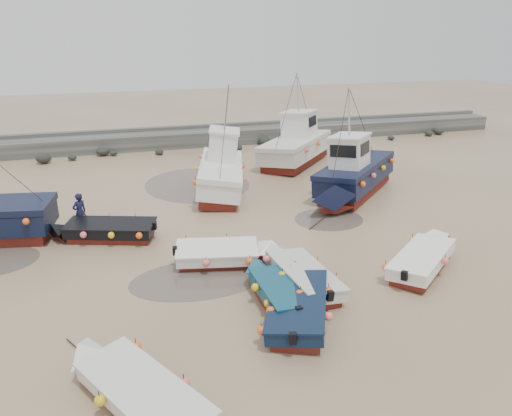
# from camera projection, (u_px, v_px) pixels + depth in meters

# --- Properties ---
(ground) EXTENTS (120.00, 120.00, 0.00)m
(ground) POSITION_uv_depth(u_px,v_px,m) (231.00, 263.00, 20.91)
(ground) COLOR tan
(ground) RESTS_ON ground
(seawall) EXTENTS (60.00, 4.92, 1.50)m
(seawall) POSITION_uv_depth(u_px,v_px,m) (168.00, 140.00, 40.52)
(seawall) COLOR slate
(seawall) RESTS_ON ground
(puddle_a) EXTENTS (5.50, 5.50, 0.01)m
(puddle_a) POSITION_uv_depth(u_px,v_px,m) (199.00, 279.00, 19.65)
(puddle_a) COLOR #564D44
(puddle_a) RESTS_ON ground
(puddle_b) EXTENTS (3.58, 3.58, 0.01)m
(puddle_b) POSITION_uv_depth(u_px,v_px,m) (329.00, 219.00, 25.65)
(puddle_b) COLOR #564D44
(puddle_b) RESTS_ON ground
(puddle_d) EXTENTS (6.50, 6.50, 0.01)m
(puddle_d) POSITION_uv_depth(u_px,v_px,m) (197.00, 184.00, 31.30)
(puddle_d) COLOR #564D44
(puddle_d) RESTS_ON ground
(dinghy_0) EXTENTS (3.95, 6.13, 1.43)m
(dinghy_0) POSITION_uv_depth(u_px,v_px,m) (137.00, 387.00, 12.98)
(dinghy_0) COLOR maroon
(dinghy_0) RESTS_ON ground
(dinghy_1) EXTENTS (3.70, 6.21, 1.43)m
(dinghy_1) POSITION_uv_depth(u_px,v_px,m) (300.00, 300.00, 17.07)
(dinghy_1) COLOR maroon
(dinghy_1) RESTS_ON ground
(dinghy_2) EXTENTS (1.96, 5.39, 1.43)m
(dinghy_2) POSITION_uv_depth(u_px,v_px,m) (277.00, 288.00, 17.86)
(dinghy_2) COLOR maroon
(dinghy_2) RESTS_ON ground
(dinghy_3) EXTENTS (5.46, 4.68, 1.43)m
(dinghy_3) POSITION_uv_depth(u_px,v_px,m) (425.00, 256.00, 20.33)
(dinghy_3) COLOR maroon
(dinghy_3) RESTS_ON ground
(dinghy_4) EXTENTS (6.23, 3.07, 1.43)m
(dinghy_4) POSITION_uv_depth(u_px,v_px,m) (103.00, 228.00, 23.10)
(dinghy_4) COLOR maroon
(dinghy_4) RESTS_ON ground
(dinghy_5) EXTENTS (5.56, 2.54, 1.43)m
(dinghy_5) POSITION_uv_depth(u_px,v_px,m) (226.00, 252.00, 20.70)
(dinghy_5) COLOR maroon
(dinghy_5) RESTS_ON ground
(dinghy_6) EXTENTS (2.36, 6.10, 1.43)m
(dinghy_6) POSITION_uv_depth(u_px,v_px,m) (298.00, 272.00, 19.05)
(dinghy_6) COLOR maroon
(dinghy_6) RESTS_ON ground
(cabin_boat_1) EXTENTS (4.35, 10.13, 6.22)m
(cabin_boat_1) POSITION_uv_depth(u_px,v_px,m) (219.00, 169.00, 29.72)
(cabin_boat_1) COLOR maroon
(cabin_boat_1) RESTS_ON ground
(cabin_boat_2) EXTENTS (8.28, 7.98, 6.22)m
(cabin_boat_2) POSITION_uv_depth(u_px,v_px,m) (354.00, 174.00, 28.67)
(cabin_boat_2) COLOR maroon
(cabin_boat_2) RESTS_ON ground
(cabin_boat_3) EXTENTS (8.05, 8.48, 6.22)m
(cabin_boat_3) POSITION_uv_depth(u_px,v_px,m) (300.00, 144.00, 35.84)
(cabin_boat_3) COLOR maroon
(cabin_boat_3) RESTS_ON ground
(person) EXTENTS (0.84, 0.77, 1.92)m
(person) POSITION_uv_depth(u_px,v_px,m) (82.00, 231.00, 24.21)
(person) COLOR black
(person) RESTS_ON ground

